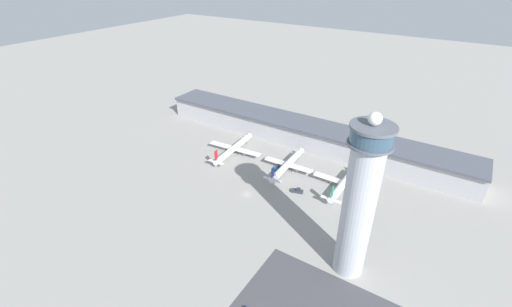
# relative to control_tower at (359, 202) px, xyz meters

# --- Properties ---
(ground_plane) EXTENTS (1000.00, 1000.00, 0.00)m
(ground_plane) POSITION_rel_control_tower_xyz_m (-62.73, 19.13, -33.94)
(ground_plane) COLOR gray
(terminal_building) EXTENTS (214.71, 25.00, 15.32)m
(terminal_building) POSITION_rel_control_tower_xyz_m (-62.73, 89.13, -26.19)
(terminal_building) COLOR #B2B2B7
(terminal_building) RESTS_ON ground
(control_tower) EXTENTS (15.39, 15.39, 69.04)m
(control_tower) POSITION_rel_control_tower_xyz_m (0.00, 0.00, 0.00)
(control_tower) COLOR #ADB2BC
(control_tower) RESTS_ON ground
(airplane_gate_alpha) EXTENTS (36.95, 42.33, 12.32)m
(airplane_gate_alpha) POSITION_rel_control_tower_xyz_m (-94.40, 51.12, -29.74)
(airplane_gate_alpha) COLOR white
(airplane_gate_alpha) RESTS_ON ground
(airplane_gate_bravo) EXTENTS (30.56, 40.25, 12.31)m
(airplane_gate_bravo) POSITION_rel_control_tower_xyz_m (-55.83, 52.17, -29.74)
(airplane_gate_bravo) COLOR white
(airplane_gate_bravo) RESTS_ON ground
(airplane_gate_charlie) EXTENTS (35.88, 38.14, 12.24)m
(airplane_gate_charlie) POSITION_rel_control_tower_xyz_m (-20.86, 52.16, -30.01)
(airplane_gate_charlie) COLOR white
(airplane_gate_charlie) RESTS_ON ground
(service_truck_catering) EXTENTS (6.93, 4.11, 2.62)m
(service_truck_catering) POSITION_rel_control_tower_xyz_m (-40.84, 35.62, -33.03)
(service_truck_catering) COLOR black
(service_truck_catering) RESTS_ON ground
(service_truck_fuel) EXTENTS (5.14, 7.56, 2.85)m
(service_truck_fuel) POSITION_rel_control_tower_xyz_m (-60.50, 50.76, -32.95)
(service_truck_fuel) COLOR black
(service_truck_fuel) RESTS_ON ground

